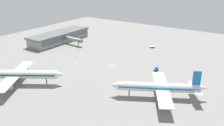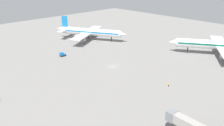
% 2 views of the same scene
% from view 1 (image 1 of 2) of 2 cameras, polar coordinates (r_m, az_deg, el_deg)
% --- Properties ---
extents(ground, '(288.00, 288.00, 0.00)m').
position_cam_1_polar(ground, '(168.32, -0.12, -0.60)').
color(ground, gray).
extents(terminal_building, '(65.29, 19.70, 9.14)m').
position_cam_1_polar(terminal_building, '(233.41, -12.73, 6.34)').
color(terminal_building, '#9E9993').
rests_on(terminal_building, ground).
extents(airplane_at_gate, '(39.40, 47.14, 15.76)m').
position_cam_1_polar(airplane_at_gate, '(126.84, 11.44, -5.86)').
color(airplane_at_gate, white).
rests_on(airplane_at_gate, ground).
extents(airplane_taxiing, '(40.92, 48.63, 16.78)m').
position_cam_1_polar(airplane_taxiing, '(149.71, -22.12, -2.59)').
color(airplane_taxiing, white).
rests_on(airplane_taxiing, ground).
extents(pushback_tractor, '(3.64, 4.79, 1.90)m').
position_cam_1_polar(pushback_tractor, '(211.05, 9.90, 3.94)').
color(pushback_tractor, black).
rests_on(pushback_tractor, ground).
extents(baggage_tug, '(3.31, 2.37, 2.30)m').
position_cam_1_polar(baggage_tug, '(162.09, 10.82, -1.44)').
color(baggage_tug, black).
rests_on(baggage_tug, ground).
extents(ground_crew_worker, '(0.54, 0.54, 1.67)m').
position_cam_1_polar(ground_crew_worker, '(185.91, -8.65, 1.59)').
color(ground_crew_worker, '#1E2338').
rests_on(ground_crew_worker, ground).
extents(jet_bridge, '(4.18, 21.66, 6.74)m').
position_cam_1_polar(jet_bridge, '(218.68, -9.32, 5.72)').
color(jet_bridge, '#9E9993').
rests_on(jet_bridge, ground).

